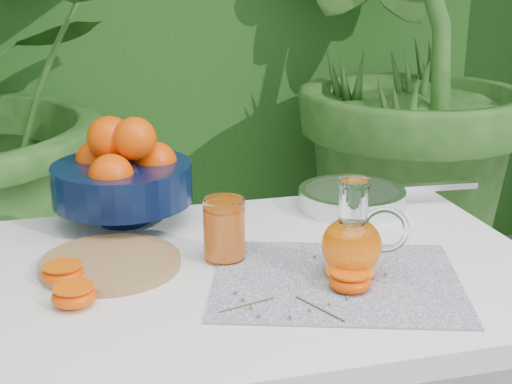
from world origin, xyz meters
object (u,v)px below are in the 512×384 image
object	(u,v)px
juice_pitcher	(353,243)
fruit_bowl	(123,174)
saute_pan	(353,197)
white_table	(259,307)
cutting_board	(110,263)

from	to	relation	value
juice_pitcher	fruit_bowl	bearing A→B (deg)	133.25
juice_pitcher	saute_pan	world-z (taller)	juice_pitcher
fruit_bowl	saute_pan	world-z (taller)	fruit_bowl
white_table	juice_pitcher	distance (m)	0.22
fruit_bowl	saute_pan	distance (m)	0.49
white_table	cutting_board	xyz separation A→B (m)	(-0.25, 0.06, 0.09)
white_table	fruit_bowl	xyz separation A→B (m)	(-0.21, 0.28, 0.18)
fruit_bowl	juice_pitcher	distance (m)	0.51
juice_pitcher	cutting_board	bearing A→B (deg)	159.85
white_table	fruit_bowl	distance (m)	0.40
white_table	saute_pan	bearing A→B (deg)	41.39
fruit_bowl	juice_pitcher	world-z (taller)	fruit_bowl
white_table	cutting_board	distance (m)	0.27
juice_pitcher	white_table	bearing A→B (deg)	148.76
saute_pan	juice_pitcher	bearing A→B (deg)	-112.57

